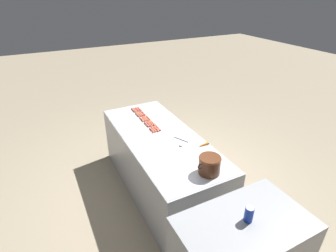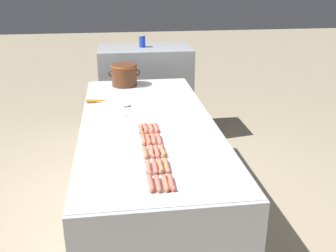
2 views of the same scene
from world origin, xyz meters
The scene contains 26 objects.
ground_plane centered at (0.00, 0.00, 0.00)m, with size 20.00×20.00×0.00m, color gray.
griddle_counter centered at (0.00, 0.00, 0.42)m, with size 0.91×2.19×0.84m.
hot_dog_0 centered at (-0.06, -0.88, 0.85)m, with size 0.03×0.15×0.03m.
hot_dog_1 centered at (-0.06, -0.71, 0.85)m, with size 0.03×0.15×0.03m.
hot_dog_2 centered at (-0.06, -0.54, 0.85)m, with size 0.03×0.15×0.03m.
hot_dog_3 centered at (-0.06, -0.36, 0.85)m, with size 0.04×0.15×0.03m.
hot_dog_4 centered at (-0.06, -0.19, 0.85)m, with size 0.03×0.15×0.03m.
hot_dog_5 centered at (-0.03, -0.89, 0.85)m, with size 0.03×0.15×0.03m.
hot_dog_6 centered at (-0.02, -0.71, 0.85)m, with size 0.03×0.15×0.03m.
hot_dog_7 centered at (-0.02, -0.53, 0.85)m, with size 0.03×0.15×0.03m.
hot_dog_8 centered at (-0.03, -0.36, 0.85)m, with size 0.03×0.15×0.03m.
hot_dog_9 centered at (-0.03, -0.18, 0.85)m, with size 0.03×0.15×0.03m.
hot_dog_10 centered at (0.01, -0.89, 0.85)m, with size 0.03×0.15×0.03m.
hot_dog_11 centered at (0.01, -0.71, 0.85)m, with size 0.03×0.15×0.03m.
hot_dog_12 centered at (0.01, -0.53, 0.85)m, with size 0.03×0.15×0.03m.
hot_dog_13 centered at (0.01, -0.35, 0.85)m, with size 0.03×0.15×0.03m.
hot_dog_14 centered at (0.01, -0.18, 0.85)m, with size 0.03×0.15×0.03m.
hot_dog_15 centered at (0.04, -0.89, 0.85)m, with size 0.03×0.15×0.03m.
hot_dog_16 centered at (0.04, -0.71, 0.85)m, with size 0.03×0.15×0.03m.
hot_dog_17 centered at (0.04, -0.53, 0.85)m, with size 0.03×0.15×0.03m.
hot_dog_18 centered at (0.04, -0.36, 0.85)m, with size 0.03×0.15×0.03m.
hot_dog_19 centered at (0.04, -0.18, 0.85)m, with size 0.03×0.15×0.03m.
bean_pot centered at (-0.13, 0.90, 0.94)m, with size 0.29×0.23×0.19m.
serving_spoon centered at (-0.15, 0.28, 0.84)m, with size 0.16×0.26×0.02m.
carrot centered at (-0.35, 0.44, 0.85)m, with size 0.18×0.04×0.03m.
soda_can centered at (0.10, 1.70, 1.09)m, with size 0.07×0.07×0.12m.
Camera 1 is at (1.25, 2.67, 2.56)m, focal length 28.34 mm.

